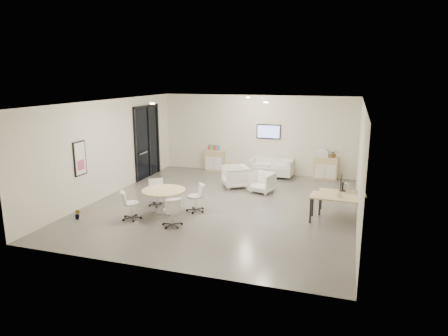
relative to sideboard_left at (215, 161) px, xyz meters
name	(u,v)px	position (x,y,z in m)	size (l,w,h in m)	color
room_shell	(223,155)	(1.75, -4.27, 1.15)	(9.60, 10.60, 4.80)	#524F4B
glass_door	(147,140)	(-2.20, -1.76, 1.06)	(0.09, 1.90, 2.85)	black
artwork	(80,159)	(-2.22, -5.87, 1.10)	(0.05, 0.54, 1.04)	black
wall_tv	(269,132)	(2.25, 0.20, 1.30)	(0.98, 0.06, 0.58)	black
ceiling_spots	(225,101)	(1.55, -3.43, 2.73)	(3.14, 4.14, 0.03)	#FFEAC6
sideboard_left	(215,161)	(0.00, 0.00, 0.00)	(0.79, 0.41, 0.89)	tan
sideboard_right	(326,168)	(4.59, -0.01, 0.00)	(0.89, 0.43, 0.89)	tan
books	(214,148)	(-0.04, 0.00, 0.56)	(0.46, 0.14, 0.22)	red
printer	(322,153)	(4.41, 0.00, 0.59)	(0.50, 0.44, 0.32)	white
loveseat	(271,168)	(2.48, -0.20, -0.10)	(1.73, 0.92, 0.63)	silver
blue_rug	(247,181)	(1.73, -1.19, -0.44)	(1.59, 1.06, 0.01)	#2D4C89
armchair_left	(235,175)	(1.54, -2.19, -0.01)	(0.85, 0.79, 0.87)	silver
armchair_right	(262,182)	(2.61, -2.54, -0.06)	(0.75, 0.70, 0.77)	silver
desk_rear	(342,194)	(5.32, -4.04, 0.16)	(1.34, 0.75, 0.67)	tan
desk_front	(337,199)	(5.19, -4.76, 0.22)	(1.46, 0.80, 0.74)	tan
monitor	(342,183)	(5.28, -3.89, 0.46)	(0.20, 0.50, 0.44)	black
round_table	(164,193)	(0.43, -5.70, 0.24)	(1.25, 1.25, 0.76)	tan
meeting_chairs	(164,202)	(0.43, -5.70, -0.04)	(2.28, 2.28, 0.82)	white
plant_cabinet	(334,155)	(4.87, -0.03, 0.55)	(0.26, 0.29, 0.23)	#3F7F3F
plant_floor	(78,217)	(-1.75, -6.77, -0.38)	(0.16, 0.30, 0.13)	#3F7F3F
cup	(339,195)	(5.26, -4.77, 0.36)	(0.13, 0.10, 0.13)	white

